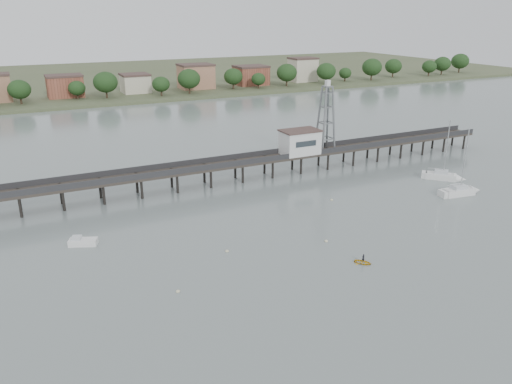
% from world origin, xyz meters
% --- Properties ---
extents(ground_plane, '(500.00, 500.00, 0.00)m').
position_xyz_m(ground_plane, '(0.00, 0.00, 0.00)').
color(ground_plane, slate).
rests_on(ground_plane, ground).
extents(pier, '(150.00, 5.00, 5.50)m').
position_xyz_m(pier, '(0.00, 60.00, 3.79)').
color(pier, '#2D2823').
rests_on(pier, ground).
extents(pier_building, '(8.40, 5.40, 5.30)m').
position_xyz_m(pier_building, '(25.00, 60.00, 6.67)').
color(pier_building, silver).
rests_on(pier_building, ground).
extents(lattice_tower, '(3.20, 3.20, 15.50)m').
position_xyz_m(lattice_tower, '(31.50, 60.00, 11.10)').
color(lattice_tower, slate).
rests_on(lattice_tower, ground).
extents(sailboat_d, '(8.57, 3.49, 13.75)m').
position_xyz_m(sailboat_d, '(45.95, 33.14, 0.64)').
color(sailboat_d, white).
rests_on(sailboat_d, ground).
extents(sailboat_e, '(7.21, 7.49, 13.33)m').
position_xyz_m(sailboat_e, '(49.76, 41.06, 0.64)').
color(sailboat_e, white).
rests_on(sailboat_e, ground).
extents(white_tender, '(4.48, 3.19, 1.61)m').
position_xyz_m(white_tender, '(-23.50, 42.26, 0.50)').
color(white_tender, white).
rests_on(white_tender, ground).
extents(yellow_dinghy, '(1.67, 1.48, 2.43)m').
position_xyz_m(yellow_dinghy, '(10.95, 18.89, 0.00)').
color(yellow_dinghy, yellow).
rests_on(yellow_dinghy, ground).
extents(dinghy_occupant, '(0.46, 1.20, 0.29)m').
position_xyz_m(dinghy_occupant, '(10.95, 18.89, 0.00)').
color(dinghy_occupant, black).
rests_on(dinghy_occupant, ground).
extents(mooring_buoys, '(64.48, 19.20, 0.39)m').
position_xyz_m(mooring_buoys, '(-6.14, 32.12, 0.08)').
color(mooring_buoys, beige).
rests_on(mooring_buoys, ground).
extents(far_shore, '(500.00, 170.00, 10.40)m').
position_xyz_m(far_shore, '(0.36, 239.58, 0.95)').
color(far_shore, '#475133').
rests_on(far_shore, ground).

